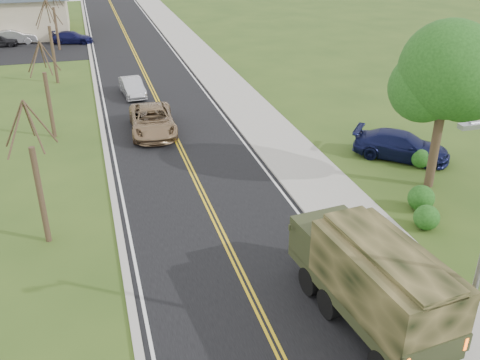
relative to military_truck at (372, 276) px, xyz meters
name	(u,v)px	position (x,y,z in m)	size (l,w,h in m)	color
road	(138,59)	(-3.22, 38.11, -1.89)	(8.00, 120.00, 0.01)	black
curb_right	(182,56)	(0.93, 38.11, -1.83)	(0.30, 120.00, 0.12)	#9E998E
sidewalk_right	(200,54)	(2.68, 38.11, -1.84)	(3.20, 120.00, 0.10)	#9E998E
curb_left	(92,62)	(-7.37, 38.11, -1.84)	(0.30, 120.00, 0.10)	#9E998E
leafy_tree	(447,77)	(7.78, 8.12, 3.60)	(4.83, 4.50, 8.10)	#38281C
bare_tree_a	(38,184)	(-10.22, 8.11, 0.73)	(1.93, 2.26, 6.08)	#38281C
bare_tree_b	(48,97)	(-10.22, 20.11, 0.58)	(1.83, 2.14, 5.73)	#38281C
bare_tree_c	(52,48)	(-10.22, 32.11, 0.88)	(2.04, 2.39, 6.42)	#38281C
bare_tree_d	(56,24)	(-10.22, 44.11, 0.66)	(1.88, 2.20, 5.91)	#38281C
military_truck	(372,276)	(0.00, 0.00, 0.00)	(3.00, 6.83, 3.31)	black
suv_champagne	(152,120)	(-4.38, 19.12, -1.10)	(2.62, 5.68, 1.58)	#8D704F
sedan_silver	(132,87)	(-4.80, 27.00, -1.24)	(1.39, 3.98, 1.31)	#ACABB0
pickup_navy	(401,146)	(8.19, 11.46, -1.14)	(2.10, 5.16, 1.50)	#10143C
lot_car_silver	(13,37)	(-14.76, 48.11, -1.14)	(1.60, 4.59, 1.51)	#A1A0A5
lot_car_navy	(72,37)	(-8.96, 46.76, -1.28)	(1.73, 4.26, 1.24)	#10123D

